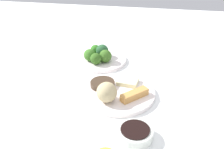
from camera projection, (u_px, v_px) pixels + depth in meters
name	position (u px, v px, depth m)	size (l,w,h in m)	color
tabletop	(118.00, 97.00, 0.97)	(2.20, 2.20, 0.02)	white
main_plate	(118.00, 93.00, 0.96)	(0.26, 0.26, 0.02)	white
rice_scoop	(107.00, 92.00, 0.89)	(0.07, 0.07, 0.07)	tan
spring_roll	(134.00, 95.00, 0.92)	(0.10, 0.03, 0.03)	#D0934A
crab_rangoon_wonton	(128.00, 81.00, 1.00)	(0.07, 0.06, 0.02)	beige
stir_fry_heap	(103.00, 84.00, 0.99)	(0.09, 0.09, 0.02)	#402F21
broccoli_plate	(101.00, 60.00, 1.19)	(0.22, 0.22, 0.01)	white
broccoli_floret_0	(105.00, 56.00, 1.15)	(0.05, 0.05, 0.05)	#396621
broccoli_floret_1	(102.00, 51.00, 1.19)	(0.06, 0.06, 0.06)	#295830
broccoli_floret_2	(90.00, 55.00, 1.16)	(0.05, 0.05, 0.05)	#3C7425
broccoli_floret_3	(95.00, 50.00, 1.21)	(0.04, 0.04, 0.04)	#327222
broccoli_floret_5	(96.00, 59.00, 1.13)	(0.05, 0.05, 0.05)	#325E1D
soy_sauce_bowl	(135.00, 134.00, 0.77)	(0.10, 0.10, 0.03)	white
soy_sauce_bowl_liquid	(135.00, 129.00, 0.76)	(0.08, 0.08, 0.00)	black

